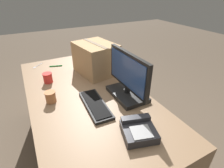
# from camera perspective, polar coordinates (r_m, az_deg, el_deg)

# --- Properties ---
(ground_plane) EXTENTS (12.00, 12.00, 0.00)m
(ground_plane) POSITION_cam_1_polar(r_m,az_deg,el_deg) (1.99, -7.05, -20.84)
(ground_plane) COLOR brown
(office_desk) EXTENTS (1.80, 0.90, 0.74)m
(office_desk) POSITION_cam_1_polar(r_m,az_deg,el_deg) (1.72, -7.81, -13.00)
(office_desk) COLOR #8C6B4C
(office_desk) RESTS_ON ground_plane
(monitor) EXTENTS (0.51, 0.22, 0.37)m
(monitor) POSITION_cam_1_polar(r_m,az_deg,el_deg) (1.36, 5.13, 1.43)
(monitor) COLOR black
(monitor) RESTS_ON office_desk
(keyboard) EXTENTS (0.41, 0.16, 0.03)m
(keyboard) POSITION_cam_1_polar(r_m,az_deg,el_deg) (1.32, -5.40, -6.66)
(keyboard) COLOR black
(keyboard) RESTS_ON office_desk
(desk_phone) EXTENTS (0.24, 0.24, 0.08)m
(desk_phone) POSITION_cam_1_polar(r_m,az_deg,el_deg) (1.10, 8.64, -14.67)
(desk_phone) COLOR #2D2D33
(desk_phone) RESTS_ON office_desk
(paper_cup_left) EXTENTS (0.09, 0.09, 0.09)m
(paper_cup_left) POSITION_cam_1_polar(r_m,az_deg,el_deg) (1.71, -20.24, 1.91)
(paper_cup_left) COLOR red
(paper_cup_left) RESTS_ON office_desk
(paper_cup_right) EXTENTS (0.08, 0.08, 0.09)m
(paper_cup_right) POSITION_cam_1_polar(r_m,az_deg,el_deg) (1.42, -19.41, -4.00)
(paper_cup_right) COLOR #BC7547
(paper_cup_right) RESTS_ON office_desk
(spoon) EXTENTS (0.12, 0.12, 0.00)m
(spoon) POSITION_cam_1_polar(r_m,az_deg,el_deg) (2.12, -23.53, 5.26)
(spoon) COLOR silver
(spoon) RESTS_ON office_desk
(cardboard_box) EXTENTS (0.46, 0.38, 0.30)m
(cardboard_box) POSITION_cam_1_polar(r_m,az_deg,el_deg) (1.77, -5.34, 8.35)
(cardboard_box) COLOR tan
(cardboard_box) RESTS_ON office_desk
(pen_marker) EXTENTS (0.05, 0.14, 0.01)m
(pen_marker) POSITION_cam_1_polar(r_m,az_deg,el_deg) (2.05, -17.86, 5.64)
(pen_marker) COLOR #198C33
(pen_marker) RESTS_ON office_desk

